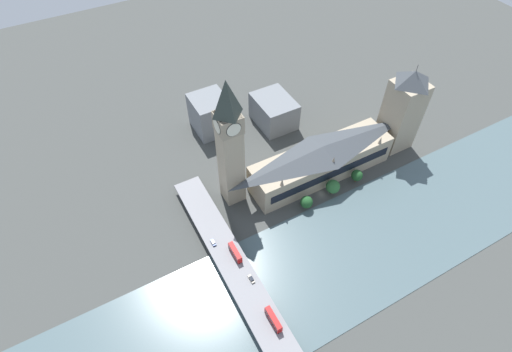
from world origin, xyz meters
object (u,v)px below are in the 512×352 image
(parliament_hall, at_px, (321,161))
(victoria_tower, at_px, (403,110))
(clock_tower, at_px, (230,143))
(double_decker_bus_mid, at_px, (273,319))
(car_northbound_mid, at_px, (213,242))
(road_bridge, at_px, (252,298))
(double_decker_bus_lead, at_px, (235,252))
(car_southbound_lead, at_px, (251,279))

(parliament_hall, height_order, victoria_tower, victoria_tower)
(clock_tower, relative_size, double_decker_bus_mid, 6.85)
(victoria_tower, bearing_deg, car_northbound_mid, 97.30)
(victoria_tower, height_order, road_bridge, victoria_tower)
(victoria_tower, height_order, double_decker_bus_mid, victoria_tower)
(double_decker_bus_lead, xyz_separation_m, double_decker_bus_mid, (-38.68, 0.31, 0.06))
(victoria_tower, relative_size, double_decker_bus_mid, 5.02)
(parliament_hall, distance_m, car_northbound_mid, 81.39)
(car_northbound_mid, bearing_deg, parliament_hall, -77.54)
(clock_tower, bearing_deg, victoria_tower, -95.04)
(car_southbound_lead, bearing_deg, double_decker_bus_lead, 2.65)
(clock_tower, distance_m, car_northbound_mid, 52.09)
(victoria_tower, height_order, double_decker_bus_lead, victoria_tower)
(double_decker_bus_lead, xyz_separation_m, car_southbound_lead, (-15.86, -0.73, -1.88))
(car_southbound_lead, bearing_deg, parliament_hall, -57.85)
(victoria_tower, relative_size, car_northbound_mid, 13.80)
(clock_tower, bearing_deg, double_decker_bus_lead, 155.24)
(parliament_hall, height_order, double_decker_bus_lead, parliament_hall)
(victoria_tower, bearing_deg, road_bridge, 111.70)
(double_decker_bus_mid, bearing_deg, car_northbound_mid, 7.50)
(double_decker_bus_mid, bearing_deg, clock_tower, -13.28)
(road_bridge, bearing_deg, double_decker_bus_lead, -7.58)
(road_bridge, relative_size, double_decker_bus_lead, 14.63)
(double_decker_bus_mid, xyz_separation_m, car_northbound_mid, (50.31, 6.62, -1.89))
(double_decker_bus_lead, bearing_deg, parliament_hall, -68.05)
(parliament_hall, distance_m, clock_tower, 63.48)
(parliament_hall, bearing_deg, double_decker_bus_mid, 133.03)
(clock_tower, xyz_separation_m, double_decker_bus_lead, (-39.11, 18.04, -34.70))
(clock_tower, distance_m, double_decker_bus_mid, 87.11)
(road_bridge, xyz_separation_m, car_northbound_mid, (35.53, 3.76, 1.79))
(double_decker_bus_lead, height_order, car_southbound_lead, double_decker_bus_lead)
(double_decker_bus_lead, distance_m, double_decker_bus_mid, 38.68)
(clock_tower, relative_size, car_northbound_mid, 18.85)
(parliament_hall, xyz_separation_m, double_decker_bus_lead, (-29.16, 72.37, -3.41))
(victoria_tower, height_order, car_southbound_lead, victoria_tower)
(double_decker_bus_mid, bearing_deg, car_southbound_lead, -2.63)
(road_bridge, xyz_separation_m, double_decker_bus_mid, (-14.78, -2.87, 3.68))
(parliament_hall, height_order, road_bridge, parliament_hall)
(clock_tower, height_order, car_southbound_lead, clock_tower)
(victoria_tower, bearing_deg, double_decker_bus_mid, 117.47)
(victoria_tower, relative_size, double_decker_bus_lead, 5.30)
(parliament_hall, height_order, car_northbound_mid, parliament_hall)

